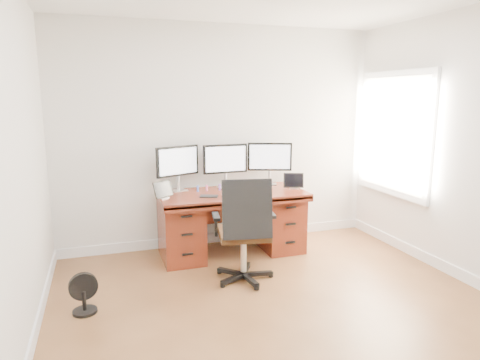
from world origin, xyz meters
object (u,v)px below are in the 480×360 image
object	(u,v)px
monitor_center	(225,160)
keyboard	(237,194)
desk	(231,220)
office_chair	(244,248)
floor_fan	(84,294)

from	to	relation	value
monitor_center	keyboard	xyz separation A→B (m)	(0.01, -0.42, -0.33)
desk	office_chair	bearing A→B (deg)	-98.05
office_chair	keyboard	bearing A→B (deg)	88.93
office_chair	floor_fan	xyz separation A→B (m)	(-1.53, -0.18, -0.18)
desk	keyboard	bearing A→B (deg)	-87.49
desk	keyboard	world-z (taller)	keyboard
floor_fan	keyboard	distance (m)	1.93
office_chair	monitor_center	size ratio (longest dim) A/B	1.97
floor_fan	monitor_center	bearing A→B (deg)	29.56
office_chair	floor_fan	world-z (taller)	office_chair
office_chair	floor_fan	size ratio (longest dim) A/B	3.03
office_chair	monitor_center	xyz separation A→B (m)	(0.12, 1.06, 0.73)
office_chair	desk	bearing A→B (deg)	91.89
keyboard	floor_fan	bearing A→B (deg)	-163.59
monitor_center	office_chair	bearing A→B (deg)	-98.18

